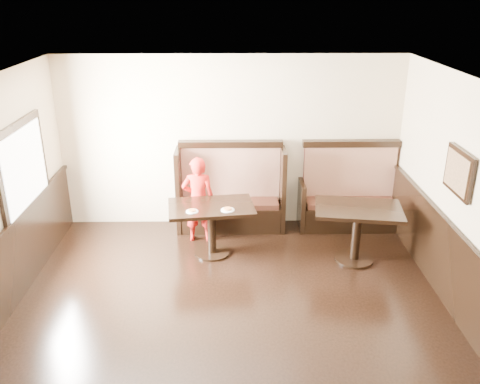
{
  "coord_description": "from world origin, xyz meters",
  "views": [
    {
      "loc": [
        0.03,
        -4.41,
        3.73
      ],
      "look_at": [
        0.14,
        2.35,
        1.0
      ],
      "focal_mm": 38.0,
      "sensor_mm": 36.0,
      "label": 1
    }
  ],
  "objects_px": {
    "table_main": "(211,217)",
    "table_neighbor": "(357,221)",
    "booth_main": "(231,197)",
    "booth_neighbor": "(349,199)",
    "child": "(198,200)"
  },
  "relations": [
    {
      "from": "booth_neighbor",
      "to": "booth_main",
      "type": "bearing_deg",
      "value": 179.95
    },
    {
      "from": "child",
      "to": "table_neighbor",
      "type": "bearing_deg",
      "value": 163.33
    },
    {
      "from": "table_main",
      "to": "child",
      "type": "bearing_deg",
      "value": 108.28
    },
    {
      "from": "table_neighbor",
      "to": "table_main",
      "type": "bearing_deg",
      "value": -177.74
    },
    {
      "from": "table_neighbor",
      "to": "child",
      "type": "bearing_deg",
      "value": 172.05
    },
    {
      "from": "booth_main",
      "to": "child",
      "type": "distance_m",
      "value": 0.72
    },
    {
      "from": "booth_neighbor",
      "to": "table_neighbor",
      "type": "relative_size",
      "value": 1.26
    },
    {
      "from": "booth_main",
      "to": "child",
      "type": "bearing_deg",
      "value": -136.04
    },
    {
      "from": "table_main",
      "to": "table_neighbor",
      "type": "relative_size",
      "value": 1.01
    },
    {
      "from": "table_main",
      "to": "child",
      "type": "distance_m",
      "value": 0.51
    },
    {
      "from": "booth_main",
      "to": "table_main",
      "type": "distance_m",
      "value": 0.98
    },
    {
      "from": "booth_neighbor",
      "to": "child",
      "type": "bearing_deg",
      "value": -168.88
    },
    {
      "from": "table_main",
      "to": "child",
      "type": "height_order",
      "value": "child"
    },
    {
      "from": "table_main",
      "to": "table_neighbor",
      "type": "height_order",
      "value": "table_neighbor"
    },
    {
      "from": "table_main",
      "to": "table_neighbor",
      "type": "xyz_separation_m",
      "value": [
        2.1,
        -0.23,
        0.03
      ]
    }
  ]
}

